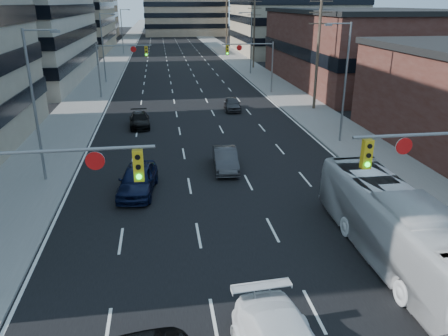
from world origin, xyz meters
TOP-DOWN VIEW (x-y plane):
  - road_surface at (0.00, 130.00)m, footprint 18.00×300.00m
  - sidewalk_left at (-11.50, 130.00)m, footprint 5.00×300.00m
  - sidewalk_right at (11.50, 130.00)m, footprint 5.00×300.00m
  - office_left_far at (-24.00, 100.00)m, footprint 20.00×30.00m
  - storefront_right_mid at (24.00, 50.00)m, footprint 20.00×30.00m
  - office_right_far at (25.00, 88.00)m, footprint 22.00×28.00m
  - bg_block_left at (-28.00, 140.00)m, footprint 24.00×24.00m
  - bg_block_right at (32.00, 130.00)m, footprint 22.00×22.00m
  - signal_near_left at (-7.45, 8.00)m, footprint 6.59×0.33m
  - signal_near_right at (7.45, 8.00)m, footprint 6.59×0.33m
  - signal_far_left at (-7.68, 45.00)m, footprint 6.09×0.33m
  - signal_far_right at (7.68, 45.00)m, footprint 6.09×0.33m
  - utility_pole_block at (12.20, 36.00)m, footprint 2.20×0.28m
  - utility_pole_midblock at (12.20, 66.00)m, footprint 2.20×0.28m
  - utility_pole_distant at (12.20, 96.00)m, footprint 2.20×0.28m
  - streetlight_left_near at (-10.34, 20.00)m, footprint 2.03×0.22m
  - streetlight_left_mid at (-10.34, 55.00)m, footprint 2.03×0.22m
  - streetlight_left_far at (-10.34, 90.00)m, footprint 2.03×0.22m
  - streetlight_right_near at (10.34, 25.00)m, footprint 2.03×0.22m
  - streetlight_right_far at (10.34, 60.00)m, footprint 2.03×0.22m
  - transit_bus at (6.23, 8.84)m, footprint 2.62×11.07m
  - sedan_blue at (-4.79, 17.47)m, footprint 2.52×4.99m
  - sedan_grey_center at (0.75, 20.48)m, footprint 1.72×4.32m
  - sedan_black_far at (-5.20, 31.98)m, footprint 1.97×4.32m
  - sedan_grey_right at (3.90, 36.98)m, footprint 1.78×3.94m

SIDE VIEW (x-z plane):
  - road_surface at x=0.00m, z-range 0.00..0.02m
  - sidewalk_left at x=-11.50m, z-range 0.00..0.15m
  - sidewalk_right at x=11.50m, z-range 0.00..0.15m
  - sedan_black_far at x=-5.20m, z-range 0.00..1.23m
  - sedan_grey_right at x=3.90m, z-range 0.00..1.31m
  - sedan_grey_center at x=0.75m, z-range 0.00..1.40m
  - sedan_blue at x=-4.79m, z-range 0.00..1.63m
  - transit_bus at x=6.23m, z-range 0.00..3.08m
  - signal_far_left at x=-7.68m, z-range 1.30..7.30m
  - signal_far_right at x=7.68m, z-range 1.30..7.30m
  - signal_near_left at x=-7.45m, z-range 1.33..7.33m
  - signal_near_right at x=7.45m, z-range 1.33..7.33m
  - storefront_right_mid at x=24.00m, z-range 0.00..9.00m
  - streetlight_left_near at x=-10.34m, z-range 0.55..9.55m
  - streetlight_left_mid at x=-10.34m, z-range 0.55..9.55m
  - streetlight_left_far at x=-10.34m, z-range 0.55..9.55m
  - streetlight_right_near at x=10.34m, z-range 0.55..9.55m
  - streetlight_right_far at x=10.34m, z-range 0.55..9.55m
  - utility_pole_block at x=12.20m, z-range 0.28..11.28m
  - utility_pole_midblock at x=12.20m, z-range 0.28..11.28m
  - utility_pole_distant at x=12.20m, z-range 0.28..11.28m
  - bg_block_right at x=32.00m, z-range 0.00..12.00m
  - office_right_far at x=25.00m, z-range 0.00..14.00m
  - office_left_far at x=-24.00m, z-range 0.00..16.00m
  - bg_block_left at x=-28.00m, z-range 0.00..20.00m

